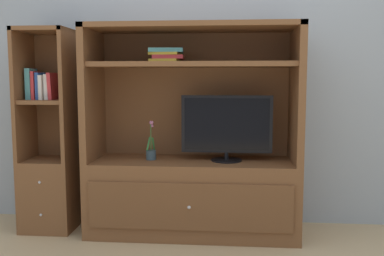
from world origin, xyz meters
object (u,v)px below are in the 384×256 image
object	(u,v)px
tv_monitor	(227,127)
bookshelf_tall	(50,161)
upright_book_row	(42,86)
potted_plant	(151,151)
magazine_stack	(167,55)
media_console	(193,169)

from	to	relation	value
tv_monitor	bookshelf_tall	bearing A→B (deg)	179.31
bookshelf_tall	upright_book_row	distance (m)	0.59
potted_plant	bookshelf_tall	bearing A→B (deg)	178.83
tv_monitor	bookshelf_tall	distance (m)	1.40
magazine_stack	upright_book_row	size ratio (longest dim) A/B	1.24
media_console	bookshelf_tall	xyz separation A→B (m)	(-1.12, 0.00, 0.04)
tv_monitor	magazine_stack	bearing A→B (deg)	178.21
potted_plant	magazine_stack	xyz separation A→B (m)	(0.12, 0.01, 0.72)
potted_plant	magazine_stack	distance (m)	0.73
bookshelf_tall	upright_book_row	bearing A→B (deg)	-166.51
media_console	magazine_stack	world-z (taller)	media_console
media_console	tv_monitor	xyz separation A→B (m)	(0.25, -0.02, 0.33)
magazine_stack	upright_book_row	xyz separation A→B (m)	(-0.96, -0.01, -0.23)
bookshelf_tall	potted_plant	bearing A→B (deg)	-1.17
tv_monitor	bookshelf_tall	world-z (taller)	bookshelf_tall
upright_book_row	magazine_stack	bearing A→B (deg)	0.42
upright_book_row	media_console	bearing A→B (deg)	0.43
magazine_stack	bookshelf_tall	xyz separation A→B (m)	(-0.92, 0.00, -0.81)
media_console	upright_book_row	world-z (taller)	media_console
magazine_stack	bookshelf_tall	bearing A→B (deg)	179.84
bookshelf_tall	upright_book_row	world-z (taller)	bookshelf_tall
potted_plant	bookshelf_tall	xyz separation A→B (m)	(-0.80, 0.02, -0.10)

